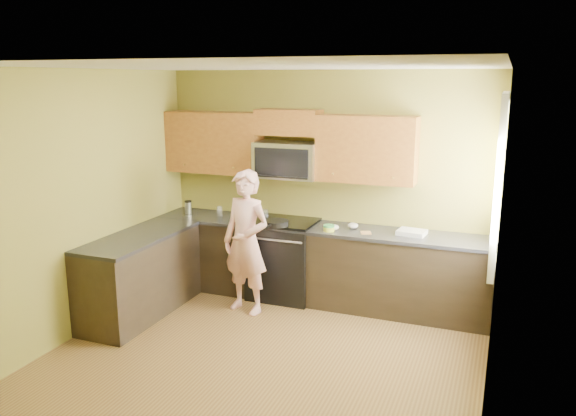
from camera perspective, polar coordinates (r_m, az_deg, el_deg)
The scene contains 26 objects.
floor at distance 5.55m, azimuth -3.04°, elevation -15.19°, with size 4.00×4.00×0.00m, color brown.
ceiling at distance 4.90m, azimuth -3.42°, elevation 13.89°, with size 4.00×4.00×0.00m, color white.
wall_back at distance 6.89m, azimuth 3.66°, elevation 2.29°, with size 4.00×4.00×0.00m, color olive.
wall_front at distance 3.43m, azimuth -17.31°, elevation -9.28°, with size 4.00×4.00×0.00m, color olive.
wall_left at distance 6.14m, azimuth -20.47°, elevation 0.20°, with size 4.00×4.00×0.00m, color olive.
wall_right at distance 4.63m, azimuth 19.98°, elevation -3.71°, with size 4.00×4.00×0.00m, color olive.
cabinet_back_run at distance 6.84m, azimuth 2.79°, elevation -5.66°, with size 4.00×0.60×0.88m, color black.
cabinet_left_run at distance 6.65m, azimuth -14.47°, elevation -6.61°, with size 0.60×1.60×0.88m, color black.
countertop_back at distance 6.70m, azimuth 2.80°, elevation -1.95°, with size 4.00×0.62×0.04m, color black.
countertop_left at distance 6.51m, azimuth -14.63°, elevation -2.80°, with size 0.62×1.60×0.04m, color black.
stove at distance 6.94m, azimuth -0.42°, elevation -5.07°, with size 0.76×0.65×0.95m, color black, non-canonical shape.
microwave at distance 6.82m, azimuth -0.05°, elevation 3.06°, with size 0.76×0.40×0.42m, color silver, non-canonical shape.
upper_cab_left at distance 7.26m, azimuth -7.26°, elevation 3.56°, with size 1.22×0.33×0.75m, color #935C21, non-canonical shape.
upper_cab_right at distance 6.57m, azimuth 7.73°, elevation 2.57°, with size 1.12×0.33×0.75m, color #935C21, non-canonical shape.
upper_cab_over_mw at distance 6.77m, azimuth 0.06°, elevation 8.53°, with size 0.76×0.33×0.30m, color #935C21.
window at distance 5.74m, azimuth 20.37°, elevation 2.42°, with size 0.06×1.06×1.66m, color white, non-canonical shape.
woman at distance 6.43m, azimuth -4.19°, elevation -3.41°, with size 0.59×0.39×1.63m, color #FE867F.
frying_pan at distance 6.57m, azimuth -1.20°, elevation -1.77°, with size 0.29×0.50×0.07m, color black, non-canonical shape.
butter_tub at distance 6.47m, azimuth 4.09°, elevation -2.32°, with size 0.13×0.13×0.09m, color #FBFF43, non-canonical shape.
toast_slice at distance 6.42m, azimuth 7.76°, elevation -2.46°, with size 0.11×0.11×0.01m, color #B27F47.
napkin_a at distance 6.52m, azimuth 4.61°, elevation -1.93°, with size 0.11×0.12×0.06m, color silver.
napkin_b at distance 6.60m, azimuth 6.49°, elevation -1.76°, with size 0.12×0.13×0.07m, color silver.
dish_towel at distance 6.46m, azimuth 12.22°, elevation -2.38°, with size 0.30×0.24×0.05m, color white.
travel_mug at distance 7.33m, azimuth -9.88°, elevation -0.67°, with size 0.09×0.09×0.18m, color silver, non-canonical shape.
glass_a at distance 7.21m, azimuth -6.82°, elevation -0.30°, with size 0.07×0.07×0.12m, color silver.
glass_c at distance 6.98m, azimuth -2.23°, elevation -0.65°, with size 0.07×0.07×0.12m, color silver.
Camera 1 is at (2.04, -4.46, 2.61)m, focal length 35.72 mm.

